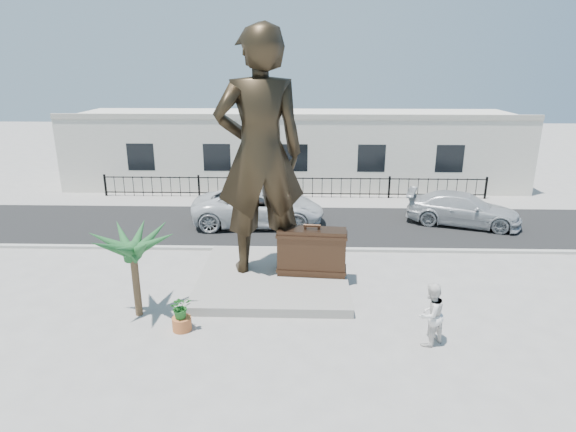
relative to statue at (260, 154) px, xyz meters
The scene contains 16 objects.
ground 5.01m from the statue, 64.58° to the right, with size 100.00×100.00×0.00m, color #9E9991.
street 7.55m from the statue, 80.99° to the left, with size 40.00×7.00×0.01m, color black.
curb 5.18m from the statue, 69.15° to the left, with size 40.00×0.25×0.12m, color #A5A399.
far_sidewalk 11.00m from the statue, 84.56° to the left, with size 40.00×2.50×0.02m, color #9E9991.
plinth 4.40m from the statue, 48.03° to the right, with size 5.20×5.20×0.30m, color gray.
fence 11.52m from the statue, 84.96° to the left, with size 22.00×0.10×1.20m, color black.
building 15.20m from the statue, 86.37° to the left, with size 28.00×7.00×4.40m, color silver.
statue is the anchor object (origin of this frame).
suitcase 3.84m from the statue, 13.73° to the right, with size 2.37×0.75×1.67m, color #342216.
tourist 7.53m from the statue, 41.36° to the right, with size 0.88×0.69×1.82m, color white.
car_white 6.94m from the statue, 96.19° to the left, with size 2.88×6.24×1.73m, color silver.
car_silver 11.66m from the statue, 33.80° to the left, with size 2.14×5.26×1.53m, color #A8ABAD.
worker 10.37m from the statue, 91.24° to the left, with size 1.19×0.69×1.85m, color #FF670D.
palm_tree 6.49m from the statue, 139.99° to the right, with size 1.80×1.80×3.20m, color #1B4C22, non-canonical shape.
planter 6.12m from the statue, 117.76° to the right, with size 0.56×0.56×0.40m, color #B35E2F.
shrub 5.76m from the statue, 117.76° to the right, with size 0.61×0.53×0.68m, color #206221.
Camera 1 is at (0.48, -14.17, 7.44)m, focal length 30.00 mm.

